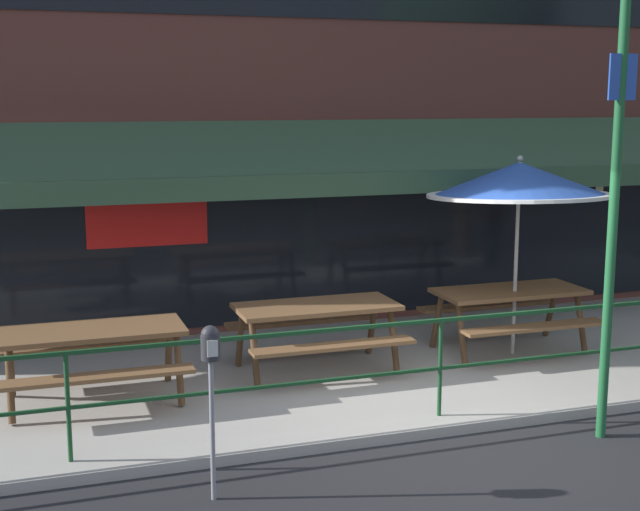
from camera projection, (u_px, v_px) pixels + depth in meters
ground_plane at (453, 436)px, 8.37m from camera, size 120.00×120.00×0.00m
patio_deck at (373, 370)px, 10.23m from camera, size 15.00×4.00×0.10m
restaurant_building at (312, 74)px, 11.70m from camera, size 15.00×1.60×6.91m
patio_railing at (441, 346)px, 8.51m from camera, size 13.84×0.04×0.97m
picnic_table_left at (93, 344)px, 8.91m from camera, size 1.80×1.42×0.76m
picnic_table_centre at (317, 318)px, 9.94m from camera, size 1.80×1.42×0.76m
picnic_table_right at (509, 302)px, 10.71m from camera, size 1.80×1.42×0.76m
patio_umbrella_right at (519, 181)px, 10.35m from camera, size 2.14×2.14×2.38m
parking_meter_near at (211, 360)px, 6.86m from camera, size 0.15×0.16×1.42m
street_sign_pole at (615, 186)px, 7.94m from camera, size 0.28×0.09×4.60m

